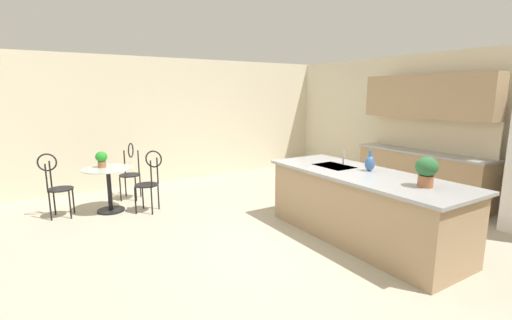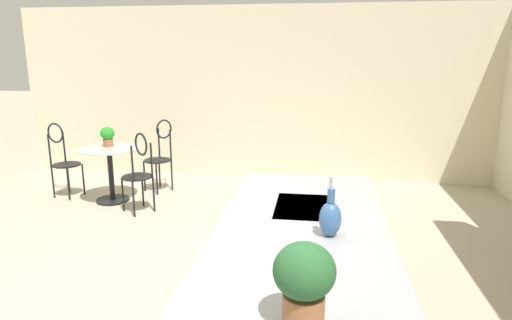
% 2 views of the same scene
% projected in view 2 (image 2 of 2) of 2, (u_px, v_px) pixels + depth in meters
% --- Properties ---
extents(wall_left_window, '(0.12, 7.80, 2.70)m').
position_uv_depth(wall_left_window, '(259.00, 94.00, 6.96)').
color(wall_left_window, beige).
rests_on(wall_left_window, ground).
extents(kitchen_island, '(2.80, 1.06, 0.92)m').
position_uv_depth(kitchen_island, '(299.00, 308.00, 2.66)').
color(kitchen_island, tan).
rests_on(kitchen_island, ground).
extents(bistro_table, '(0.80, 0.80, 0.74)m').
position_uv_depth(bistro_table, '(111.00, 169.00, 5.94)').
color(bistro_table, black).
rests_on(bistro_table, ground).
extents(chair_near_window, '(0.46, 0.52, 1.04)m').
position_uv_depth(chair_near_window, '(63.00, 156.00, 6.14)').
color(chair_near_window, black).
rests_on(chair_near_window, ground).
extents(chair_by_island, '(0.52, 0.52, 1.04)m').
position_uv_depth(chair_by_island, '(160.00, 152.00, 6.42)').
color(chair_by_island, black).
rests_on(chair_by_island, ground).
extents(chair_toward_desk, '(0.53, 0.53, 1.04)m').
position_uv_depth(chair_toward_desk, '(139.00, 169.00, 5.47)').
color(chair_toward_desk, black).
rests_on(chair_toward_desk, ground).
extents(sink_faucet, '(0.02, 0.02, 0.22)m').
position_uv_depth(sink_faucet, '(331.00, 192.00, 3.03)').
color(sink_faucet, '#B2B5BA').
rests_on(sink_faucet, kitchen_island).
extents(potted_plant_on_table, '(0.19, 0.19, 0.27)m').
position_uv_depth(potted_plant_on_table, '(108.00, 135.00, 5.96)').
color(potted_plant_on_table, '#9E603D').
rests_on(potted_plant_on_table, bistro_table).
extents(potted_plant_counter_far, '(0.24, 0.24, 0.34)m').
position_uv_depth(potted_plant_counter_far, '(304.00, 279.00, 1.68)').
color(potted_plant_counter_far, '#9E603D').
rests_on(potted_plant_counter_far, kitchen_island).
extents(vase_on_counter, '(0.13, 0.13, 0.29)m').
position_uv_depth(vase_on_counter, '(330.00, 218.00, 2.55)').
color(vase_on_counter, '#386099').
rests_on(vase_on_counter, kitchen_island).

